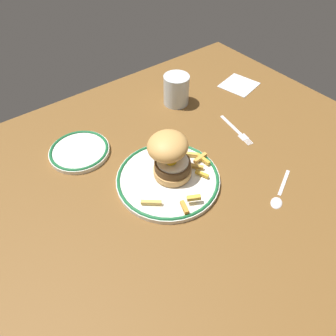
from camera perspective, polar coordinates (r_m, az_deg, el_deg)
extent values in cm
cube|color=brown|center=(77.35, 0.27, -2.22)|extent=(124.18, 93.80, 4.00)
cylinder|color=white|center=(74.03, 0.00, -2.12)|extent=(25.29, 25.29, 1.20)
torus|color=#196033|center=(73.58, 0.00, -1.81)|extent=(24.89, 24.89, 0.80)
cylinder|color=tan|center=(73.29, 0.70, -0.55)|extent=(9.29, 9.29, 1.80)
cylinder|color=#4E341C|center=(71.88, 0.71, 0.49)|extent=(8.70, 8.70, 2.05)
cylinder|color=white|center=(70.97, 0.72, 1.20)|extent=(7.56, 7.56, 0.50)
ellipsoid|color=yellow|center=(70.14, 0.57, 1.29)|extent=(2.60, 2.60, 1.40)
ellipsoid|color=tan|center=(68.53, -0.15, 4.24)|extent=(11.67, 11.28, 6.13)
cube|color=gold|center=(73.77, 6.42, -1.13)|extent=(1.98, 3.49, 0.75)
cube|color=gold|center=(77.23, 6.60, 1.67)|extent=(1.14, 4.41, 0.87)
cube|color=gold|center=(78.01, -1.80, 2.56)|extent=(2.91, 1.14, 0.78)
cube|color=#DFAF51|center=(67.95, -3.18, -6.48)|extent=(4.13, 3.61, 0.83)
cube|color=gold|center=(77.44, 6.09, 1.91)|extent=(4.28, 1.36, 0.93)
cube|color=gold|center=(75.25, 5.51, 0.25)|extent=(2.64, 2.98, 0.85)
cube|color=gold|center=(67.52, 4.88, -5.61)|extent=(3.20, 2.31, 0.99)
cube|color=gold|center=(78.91, -0.70, 3.30)|extent=(3.57, 3.01, 0.96)
cube|color=gold|center=(78.17, 4.04, 2.62)|extent=(3.60, 3.77, 0.91)
cube|color=orange|center=(67.09, 3.09, -7.39)|extent=(1.97, 3.40, 0.96)
cylinder|color=silver|center=(96.76, 1.56, 14.49)|extent=(7.92, 7.92, 9.34)
cylinder|color=silver|center=(97.49, 1.55, 13.81)|extent=(7.29, 7.29, 6.62)
cylinder|color=white|center=(84.17, -16.31, 3.00)|extent=(15.89, 15.89, 1.20)
torus|color=#196033|center=(83.77, -16.40, 3.30)|extent=(15.49, 15.49, 0.80)
cube|color=silver|center=(91.80, 11.79, 7.94)|extent=(2.76, 10.02, 0.36)
cube|color=silver|center=(88.42, 14.02, 5.71)|extent=(2.59, 2.75, 0.32)
cube|color=silver|center=(87.67, 15.26, 4.99)|extent=(0.68, 2.41, 0.28)
cube|color=silver|center=(87.39, 15.01, 4.89)|extent=(0.68, 2.41, 0.28)
cube|color=silver|center=(87.11, 14.75, 4.80)|extent=(0.68, 2.41, 0.28)
cube|color=silver|center=(86.83, 14.49, 4.70)|extent=(0.68, 2.41, 0.28)
cube|color=silver|center=(79.18, 21.00, -2.51)|extent=(8.54, 4.41, 0.32)
ellipsoid|color=silver|center=(74.27, 19.81, -6.05)|extent=(4.35, 3.85, 0.90)
cube|color=silver|center=(110.59, 13.23, 15.03)|extent=(13.34, 12.84, 0.40)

